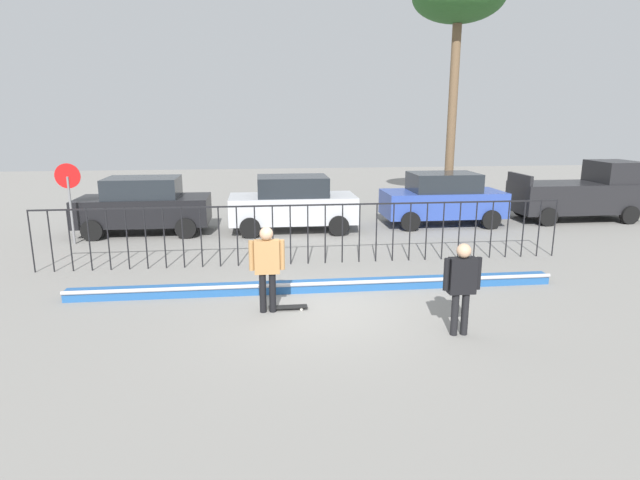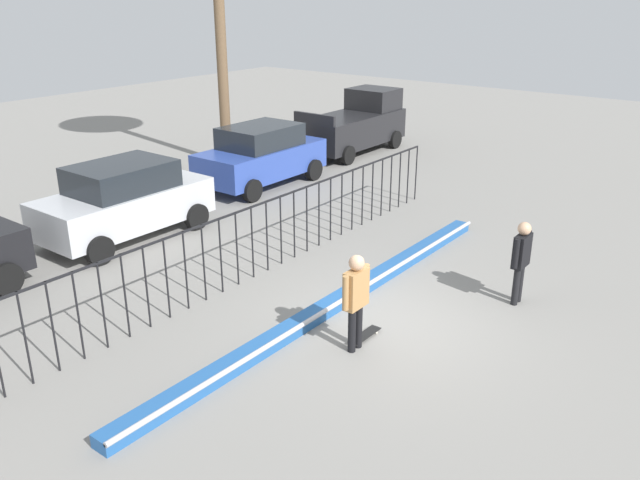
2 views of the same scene
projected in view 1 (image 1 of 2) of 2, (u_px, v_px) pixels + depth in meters
ground_plane at (324, 309)px, 10.75m from camera, size 60.00×60.00×0.00m
bowl_coping_ledge at (317, 286)px, 11.82m from camera, size 11.00×0.40×0.27m
perimeter_fence at (308, 227)px, 13.82m from camera, size 14.04×0.04×1.62m
skateboarder at (267, 262)px, 10.34m from camera, size 0.71×0.27×1.77m
skateboard at (288, 307)px, 10.68m from camera, size 0.80×0.20×0.07m
camera_operator at (462, 281)px, 9.24m from camera, size 0.69×0.26×1.71m
parked_car_black at (144, 205)px, 17.50m from camera, size 4.30×2.12×1.90m
parked_car_silver at (293, 203)px, 17.86m from camera, size 4.30×2.12×1.90m
parked_car_blue at (443, 198)px, 18.90m from camera, size 4.30×2.12×1.90m
pickup_truck at (582, 193)px, 19.76m from camera, size 4.70×2.12×2.24m
stop_sign at (69, 192)px, 15.86m from camera, size 0.76×0.07×2.50m
palm_tree_tall at (459, 1)px, 20.05m from camera, size 3.59×3.59×9.38m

